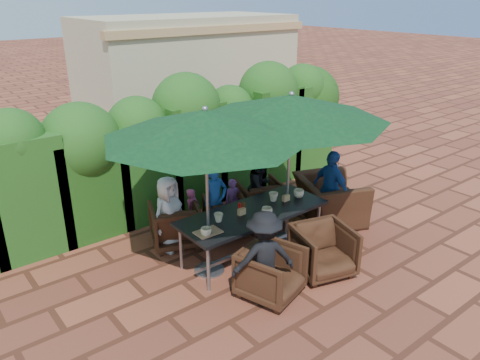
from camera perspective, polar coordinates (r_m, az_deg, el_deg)
ground at (r=7.35m, az=0.45°, el=-9.27°), size 80.00×80.00×0.00m
dining_table at (r=7.07m, az=1.62°, el=-4.38°), size 2.35×0.90×0.75m
umbrella_left at (r=6.10m, az=-4.25°, el=6.75°), size 2.76×2.76×2.46m
umbrella_right at (r=7.04m, az=6.24°, el=8.74°), size 2.95×2.95×2.46m
chair_far_left at (r=7.57m, az=-7.93°, el=-5.16°), size 0.95×0.92×0.77m
chair_far_mid at (r=7.88m, az=-1.80°, el=-4.08°), size 0.89×0.86×0.70m
chair_far_right at (r=8.40m, az=2.35°, el=-2.14°), size 0.93×0.90×0.77m
chair_near_left at (r=6.32m, az=3.81°, el=-10.93°), size 0.92×0.89×0.77m
chair_near_right at (r=6.87m, az=10.15°, el=-8.20°), size 0.95×0.91×0.80m
chair_end_right at (r=8.40m, az=10.96°, el=-1.54°), size 1.18×1.39×1.03m
adult_far_left at (r=7.35m, az=-8.68°, el=-4.10°), size 0.67×0.49×1.22m
adult_far_mid at (r=7.65m, az=-3.05°, el=-2.65°), size 0.46×0.37×1.25m
adult_far_right at (r=8.25m, az=2.53°, el=-0.92°), size 0.67×0.53×1.21m
adult_near_left at (r=6.08m, az=2.94°, el=-9.45°), size 0.91×0.67×1.29m
adult_end_right at (r=8.14m, az=11.06°, el=-1.09°), size 0.45×0.82×1.36m
child_left at (r=7.76m, az=-5.75°, el=-4.02°), size 0.38×0.35×0.85m
child_right at (r=8.14m, az=-0.84°, el=-2.69°), size 0.37×0.34×0.83m
pedestrian_a at (r=11.27m, az=-6.09°, el=6.82°), size 1.71×0.73×1.79m
pedestrian_b at (r=11.74m, az=-3.42°, el=6.84°), size 0.83×0.64×1.52m
pedestrian_c at (r=12.42m, az=1.06°, el=8.05°), size 1.14×1.03×1.66m
cup_a at (r=6.35m, az=-4.17°, el=-6.31°), size 0.15×0.15×0.12m
cup_b at (r=6.71m, az=-2.63°, el=-4.59°), size 0.14×0.14×0.13m
cup_c at (r=6.89m, az=3.31°, el=-3.86°), size 0.16×0.16×0.13m
cup_d at (r=7.37m, az=4.09°, el=-2.05°), size 0.15×0.15×0.14m
cup_e at (r=7.53m, az=7.17°, el=-1.64°), size 0.17×0.17×0.13m
ketchup_bottle at (r=6.93m, az=-0.04°, el=-3.46°), size 0.04×0.04×0.17m
sauce_bottle at (r=6.96m, az=0.45°, el=-3.35°), size 0.04×0.04×0.17m
serving_tray at (r=6.44m, az=-3.92°, el=-6.36°), size 0.35×0.25×0.02m
number_block_left at (r=6.91m, az=0.20°, el=-3.87°), size 0.12×0.06×0.10m
number_block_right at (r=7.39m, az=5.63°, el=-2.19°), size 0.12×0.06×0.10m
hedge_wall at (r=8.56m, az=-9.68°, el=4.79°), size 9.10×1.60×2.52m
building at (r=14.19m, az=-6.41°, el=12.88°), size 6.20×3.08×3.20m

